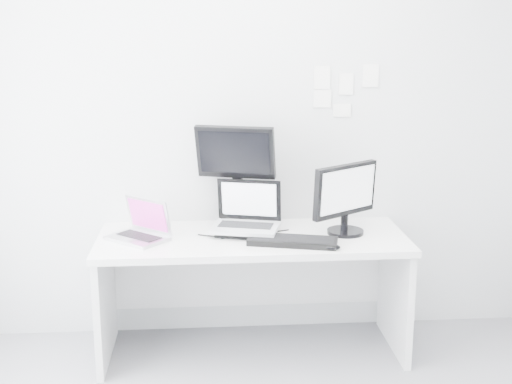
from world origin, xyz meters
TOP-DOWN VIEW (x-y plane):
  - back_wall at (0.00, 1.60)m, footprint 3.60×0.00m
  - desk at (0.00, 1.25)m, footprint 1.80×0.70m
  - macbook at (-0.66, 1.22)m, footprint 0.41×0.40m
  - speaker at (-0.13, 1.50)m, footprint 0.10×0.10m
  - dell_laptop at (-0.04, 1.28)m, footprint 0.45×0.39m
  - rear_monitor at (-0.08, 1.45)m, footprint 0.50×0.30m
  - samsung_monitor at (0.55, 1.26)m, footprint 0.51×0.45m
  - keyboard at (0.22, 1.09)m, footprint 0.53×0.30m
  - mouse at (0.42, 0.97)m, footprint 0.10×0.08m
  - wall_note_0 at (0.45, 1.59)m, footprint 0.10×0.00m
  - wall_note_1 at (0.60, 1.59)m, footprint 0.09×0.00m
  - wall_note_2 at (0.75, 1.59)m, footprint 0.10×0.00m
  - wall_note_3 at (0.58, 1.59)m, footprint 0.11×0.00m
  - wall_note_4 at (0.46, 1.59)m, footprint 0.11×0.00m

SIDE VIEW (x-z plane):
  - desk at x=0.00m, z-range 0.00..0.73m
  - mouse at x=0.42m, z-range 0.73..0.76m
  - keyboard at x=0.22m, z-range 0.73..0.76m
  - speaker at x=-0.13m, z-range 0.73..0.93m
  - macbook at x=-0.66m, z-range 0.73..0.98m
  - dell_laptop at x=-0.04m, z-range 0.73..1.05m
  - samsung_monitor at x=0.55m, z-range 0.73..1.16m
  - rear_monitor at x=-0.08m, z-range 0.73..1.37m
  - back_wall at x=0.00m, z-range -0.45..3.15m
  - wall_note_3 at x=0.58m, z-range 1.38..1.46m
  - wall_note_4 at x=0.46m, z-range 1.44..1.55m
  - wall_note_1 at x=0.60m, z-range 1.52..1.65m
  - wall_note_0 at x=0.45m, z-range 1.55..1.69m
  - wall_note_2 at x=0.75m, z-range 1.56..1.70m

